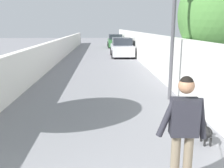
% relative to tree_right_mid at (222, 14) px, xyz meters
% --- Properties ---
extents(ground_plane, '(80.00, 80.00, 0.00)m').
position_rel_tree_right_mid_xyz_m(ground_plane, '(6.50, 4.50, -2.87)').
color(ground_plane, gray).
extents(wall_left, '(48.00, 0.30, 1.52)m').
position_rel_tree_right_mid_xyz_m(wall_left, '(4.50, 7.47, -2.11)').
color(wall_left, silver).
rests_on(wall_left, ground).
extents(fence_right, '(48.00, 0.30, 2.01)m').
position_rel_tree_right_mid_xyz_m(fence_right, '(4.50, 1.52, -1.86)').
color(fence_right, silver).
rests_on(fence_right, ground).
extents(tree_right_mid, '(3.15, 3.15, 4.57)m').
position_rel_tree_right_mid_xyz_m(tree_right_mid, '(0.00, 0.00, 0.00)').
color(tree_right_mid, brown).
rests_on(tree_right_mid, ground).
extents(lamp_post, '(0.36, 0.36, 4.27)m').
position_rel_tree_right_mid_xyz_m(lamp_post, '(-1.03, 2.07, 0.06)').
color(lamp_post, '#4C4C51').
rests_on(lamp_post, ground).
extents(person_skateboarder, '(0.25, 0.71, 1.70)m').
position_rel_tree_right_mid_xyz_m(person_skateboarder, '(-5.98, 3.26, -1.78)').
color(person_skateboarder, '#726651').
rests_on(person_skateboarder, skateboard).
extents(dog, '(1.91, 1.19, 1.06)m').
position_rel_tree_right_mid_xyz_m(dog, '(-4.36, 2.20, -2.59)').
color(dog, black).
rests_on(dog, ground).
extents(car_near, '(3.89, 1.80, 1.54)m').
position_rel_tree_right_mid_xyz_m(car_near, '(11.52, 2.67, -2.15)').
color(car_near, silver).
rests_on(car_near, ground).
extents(car_far, '(4.22, 1.80, 1.54)m').
position_rel_tree_right_mid_xyz_m(car_far, '(20.95, 2.67, -2.15)').
color(car_far, '#336B38').
rests_on(car_far, ground).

